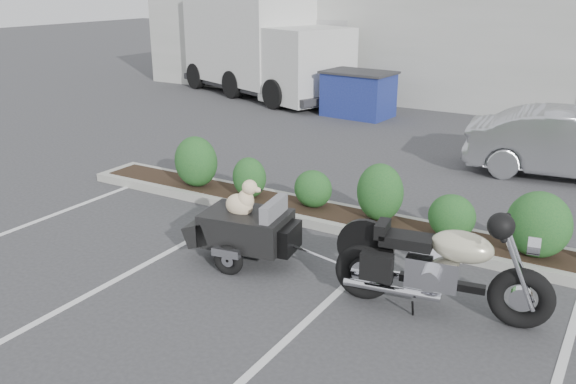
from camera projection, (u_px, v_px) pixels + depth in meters
The scene contains 8 objects.
ground at pixel (259, 272), 8.37m from camera, with size 90.00×90.00×0.00m, color #38383A.
planter_kerb at pixel (388, 228), 9.65m from camera, with size 12.00×1.00×0.15m, color #9E9E93.
building at pixel (523, 35), 21.51m from camera, with size 26.00×10.00×4.00m, color #9EA099.
motorcycle at pixel (440, 268), 7.15m from camera, with size 2.58×1.01×1.49m.
pet_trailer at pixel (245, 227), 8.55m from camera, with size 2.09×1.18×1.23m.
sedan at pixel (574, 145), 12.17m from camera, with size 1.45×4.16×1.37m, color #A7A8AE.
dumpster at pixel (358, 94), 17.84m from camera, with size 2.12×1.54×1.32m.
delivery_truck at pixel (262, 49), 20.86m from camera, with size 7.59×4.76×3.32m.
Camera 1 is at (4.22, -6.28, 3.77)m, focal length 38.00 mm.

